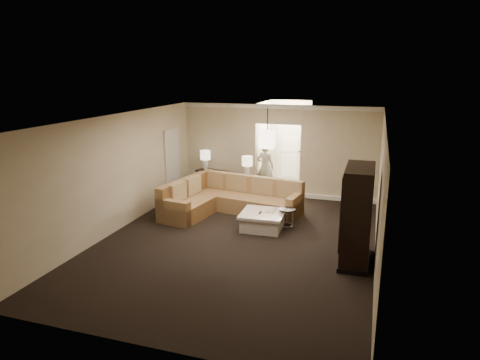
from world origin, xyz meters
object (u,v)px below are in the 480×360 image
(sectional_sofa, at_px, (227,199))
(armoire, at_px, (357,217))
(drink_table, at_px, (287,214))
(person, at_px, (265,165))
(console_table, at_px, (226,183))
(coffee_table, at_px, (263,220))

(sectional_sofa, distance_m, armoire, 4.14)
(armoire, xyz_separation_m, drink_table, (-1.68, 1.40, -0.59))
(sectional_sofa, distance_m, person, 2.47)
(console_table, relative_size, person, 1.19)
(sectional_sofa, xyz_separation_m, person, (0.47, 2.38, 0.50))
(coffee_table, distance_m, drink_table, 0.62)
(drink_table, bearing_deg, armoire, -39.70)
(coffee_table, height_order, drink_table, drink_table)
(drink_table, xyz_separation_m, person, (-1.36, 3.10, 0.51))
(coffee_table, xyz_separation_m, drink_table, (0.56, 0.20, 0.15))
(coffee_table, distance_m, person, 3.46)
(sectional_sofa, height_order, coffee_table, sectional_sofa)
(coffee_table, xyz_separation_m, person, (-0.79, 3.30, 0.66))
(armoire, bearing_deg, person, 124.06)
(armoire, height_order, drink_table, armoire)
(armoire, bearing_deg, sectional_sofa, 148.85)
(console_table, bearing_deg, armoire, -23.28)
(console_table, relative_size, armoire, 1.05)
(coffee_table, height_order, armoire, armoire)
(console_table, bearing_deg, drink_table, -23.79)
(coffee_table, bearing_deg, console_table, 128.38)
(coffee_table, relative_size, armoire, 0.55)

